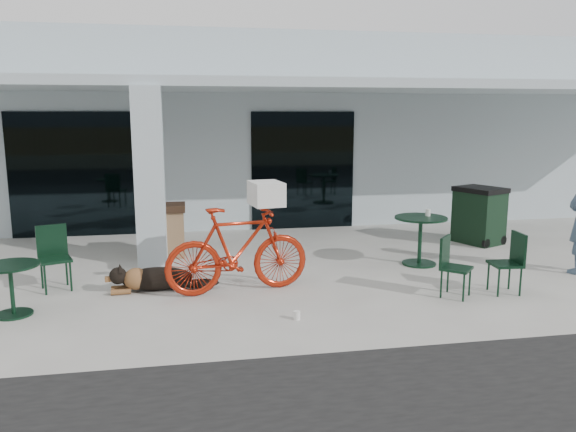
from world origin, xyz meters
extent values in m
plane|color=#BBBAB0|center=(0.00, 0.00, 0.00)|extent=(80.00, 80.00, 0.00)
cube|color=#B0BDC8|center=(0.00, 8.50, 2.25)|extent=(22.00, 7.00, 4.50)
cube|color=black|center=(-3.20, 4.98, 1.35)|extent=(2.80, 0.06, 2.70)
cube|color=black|center=(1.80, 4.98, 1.35)|extent=(2.40, 0.06, 2.70)
cube|color=#B0BDC8|center=(-1.50, 2.30, 1.56)|extent=(0.50, 0.50, 3.12)
cube|color=#B0BDC8|center=(0.00, 3.60, 3.21)|extent=(22.00, 2.80, 0.18)
imported|color=#B0230E|center=(-0.15, 0.40, 0.65)|extent=(2.24, 0.93, 1.31)
cube|color=white|center=(0.30, 0.47, 1.48)|extent=(0.52, 0.65, 0.35)
cylinder|color=white|center=(0.50, -0.89, 0.06)|extent=(0.12, 0.12, 0.11)
cylinder|color=white|center=(3.34, 1.48, 0.92)|extent=(0.10, 0.10, 0.12)
camera|label=1|loc=(-0.86, -7.73, 2.65)|focal=35.00mm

